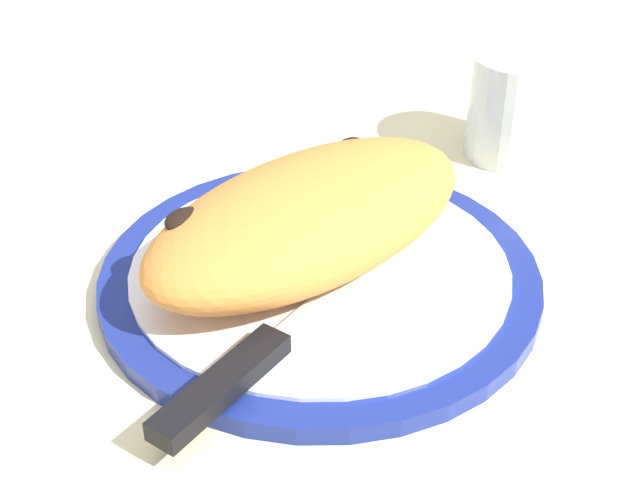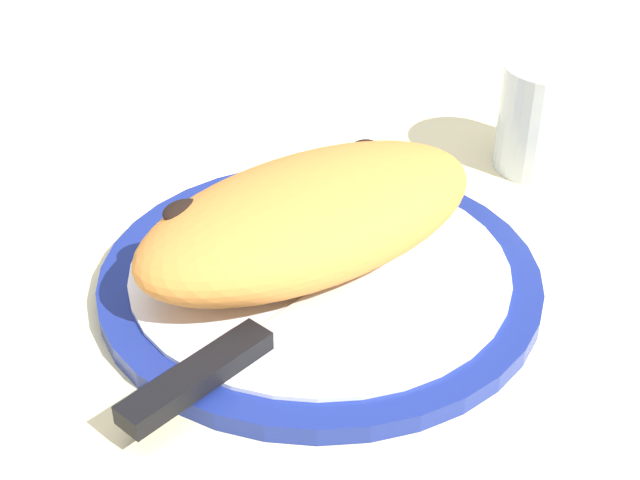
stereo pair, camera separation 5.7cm
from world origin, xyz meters
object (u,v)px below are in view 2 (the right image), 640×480
(calzone, at_px, (309,217))
(knife, at_px, (234,353))
(plate, at_px, (320,275))
(water_glass, at_px, (547,124))
(fork, at_px, (275,210))

(calzone, height_order, knife, calzone)
(plate, xyz_separation_m, water_glass, (-0.24, -0.04, 0.03))
(plate, xyz_separation_m, knife, (0.09, 0.05, 0.01))
(plate, distance_m, water_glass, 0.25)
(plate, xyz_separation_m, calzone, (0.00, -0.01, 0.04))
(plate, relative_size, calzone, 1.15)
(knife, distance_m, water_glass, 0.35)
(fork, distance_m, knife, 0.16)
(plate, relative_size, knife, 1.33)
(plate, height_order, fork, fork)
(calzone, xyz_separation_m, knife, (0.09, 0.06, -0.03))
(fork, relative_size, water_glass, 2.02)
(calzone, distance_m, fork, 0.07)
(plate, bearing_deg, knife, 29.24)
(fork, xyz_separation_m, water_glass, (-0.23, 0.03, 0.02))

